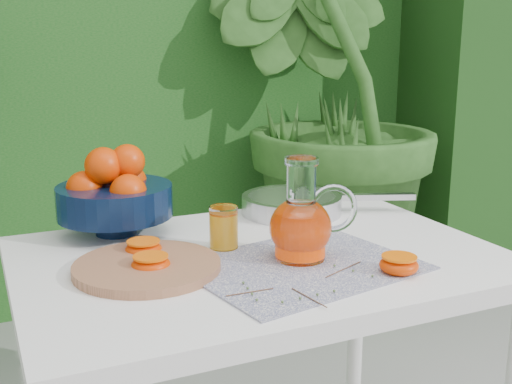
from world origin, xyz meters
name	(u,v)px	position (x,y,z in m)	size (l,w,h in m)	color
hedge_backdrop	(77,37)	(0.06, 2.06, 1.19)	(8.00, 1.65, 2.50)	#164E18
potted_plant_right	(320,103)	(0.94, 1.25, 0.92)	(1.84, 1.84, 1.84)	#27511B
white_table	(260,289)	(0.08, 0.00, 0.67)	(1.00, 0.70, 0.75)	white
placemat	(301,266)	(0.12, -0.10, 0.75)	(0.44, 0.34, 0.00)	#0D144B
cutting_board	(147,267)	(-0.16, 0.00, 0.76)	(0.29, 0.29, 0.02)	#9C6446
fruit_bowl	(114,194)	(-0.17, 0.27, 0.85)	(0.33, 0.33, 0.21)	black
juice_pitcher	(302,224)	(0.14, -0.07, 0.83)	(0.19, 0.16, 0.21)	white
juice_tumbler	(224,228)	(0.02, 0.06, 0.80)	(0.07, 0.07, 0.09)	white
saute_pan	(293,203)	(0.29, 0.26, 0.78)	(0.47, 0.33, 0.05)	silver
orange_halves	(229,259)	(-0.01, -0.05, 0.77)	(0.53, 0.39, 0.04)	#D13B02
thyme_sprigs	(304,284)	(0.08, -0.20, 0.76)	(0.31, 0.21, 0.01)	brown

